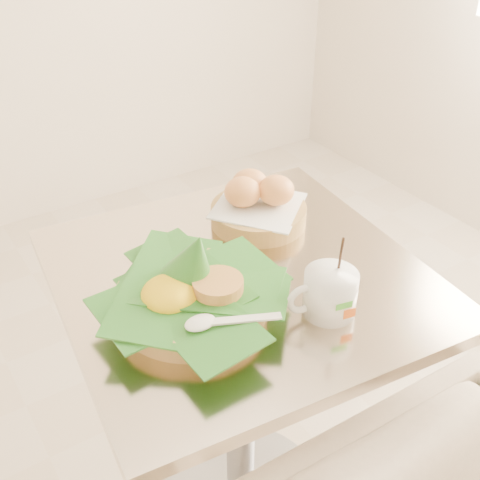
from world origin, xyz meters
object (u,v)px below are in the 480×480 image
cafe_table (241,353)px  rice_basket (191,290)px  coffee_mug (329,292)px  bread_basket (258,204)px

cafe_table → rice_basket: 0.30m
rice_basket → cafe_table: bearing=19.3°
cafe_table → rice_basket: size_ratio=2.24×
rice_basket → coffee_mug: bearing=-33.9°
rice_basket → coffee_mug: (0.21, -0.14, -0.00)m
bread_basket → coffee_mug: (-0.07, -0.33, 0.00)m
rice_basket → coffee_mug: 0.25m
cafe_table → rice_basket: bearing=-160.7°
rice_basket → coffee_mug: size_ratio=2.05×
cafe_table → coffee_mug: size_ratio=4.59×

